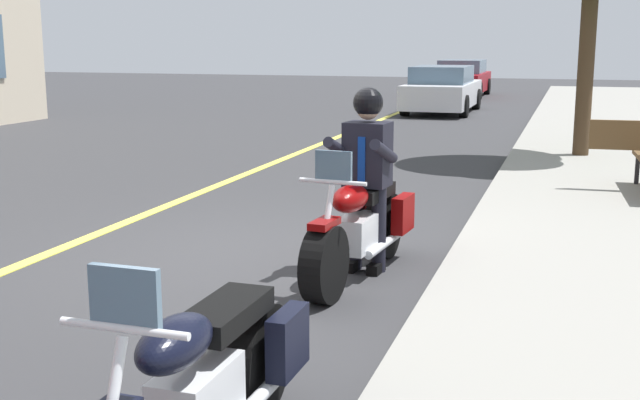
{
  "coord_description": "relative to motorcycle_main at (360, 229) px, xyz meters",
  "views": [
    {
      "loc": [
        7.33,
        3.08,
        2.17
      ],
      "look_at": [
        0.6,
        0.94,
        0.75
      ],
      "focal_mm": 44.96,
      "sensor_mm": 36.0,
      "label": 1
    }
  ],
  "objects": [
    {
      "name": "ground_plane",
      "position": [
        -0.35,
        -1.25,
        -0.45
      ],
      "size": [
        80.0,
        80.0,
        0.0
      ],
      "primitive_type": "plane",
      "color": "#333335"
    },
    {
      "name": "lane_center_stripe",
      "position": [
        -0.35,
        -3.25,
        -0.45
      ],
      "size": [
        60.0,
        0.16,
        0.01
      ],
      "primitive_type": "cube",
      "color": "#E5DB4C",
      "rests_on": "ground_plane"
    },
    {
      "name": "motorcycle_main",
      "position": [
        0.0,
        0.0,
        0.0
      ],
      "size": [
        2.22,
        0.72,
        1.26
      ],
      "color": "black",
      "rests_on": "ground_plane"
    },
    {
      "name": "rider_main",
      "position": [
        -0.19,
        0.01,
        0.58
      ],
      "size": [
        0.66,
        0.59,
        1.74
      ],
      "color": "black",
      "rests_on": "ground_plane"
    },
    {
      "name": "motorcycle_parked",
      "position": [
        3.58,
        0.13,
        0.0
      ],
      "size": [
        2.21,
        0.6,
        1.26
      ],
      "color": "black",
      "rests_on": "ground_plane"
    },
    {
      "name": "car_silver",
      "position": [
        -24.68,
        -2.45,
        0.24
      ],
      "size": [
        4.6,
        1.92,
        1.4
      ],
      "color": "maroon",
      "rests_on": "ground_plane"
    },
    {
      "name": "car_dark",
      "position": [
        -17.31,
        -2.01,
        0.24
      ],
      "size": [
        4.6,
        1.92,
        1.4
      ],
      "color": "silver",
      "rests_on": "ground_plane"
    }
  ]
}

